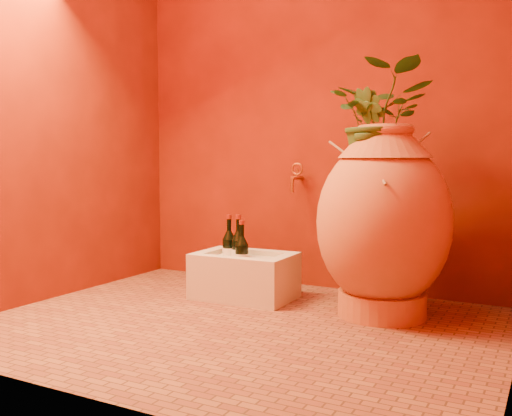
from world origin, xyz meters
The scene contains 11 objects.
floor centered at (0.00, 0.00, 0.00)m, with size 2.50×2.50×0.00m, color brown.
wall_back centered at (0.00, 1.00, 1.25)m, with size 2.50×0.02×2.50m, color #611605.
wall_left centered at (-1.25, 0.00, 1.25)m, with size 0.02×2.00×2.50m, color #611605.
amphora centered at (0.58, 0.50, 0.49)m, with size 0.79×0.79×0.99m.
stone_basin centered at (-0.24, 0.50, 0.13)m, with size 0.58×0.40×0.27m.
wine_bottle_a centered at (-0.38, 0.55, 0.27)m, with size 0.08×0.08×0.34m.
wine_bottle_b centered at (-0.22, 0.43, 0.26)m, with size 0.08×0.08×0.33m.
wine_bottle_c centered at (-0.30, 0.52, 0.27)m, with size 0.08×0.08×0.35m.
wall_tap centered at (-0.10, 0.91, 0.71)m, with size 0.08×0.17×0.19m.
plant_main centered at (0.56, 0.52, 1.02)m, with size 0.51×0.45×0.57m, color #294C1B.
plant_side centered at (0.53, 0.41, 0.97)m, with size 0.22×0.17×0.39m, color #294C1B.
Camera 1 is at (1.38, -2.40, 0.81)m, focal length 40.00 mm.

